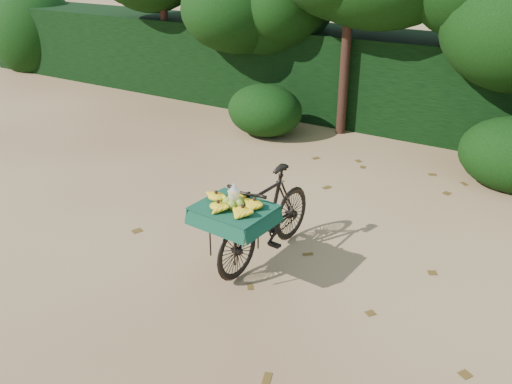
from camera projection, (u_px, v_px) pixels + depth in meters
The scene contains 6 objects.
ground at pixel (295, 292), 5.89m from camera, with size 80.00×80.00×0.00m, color tan.
vendor_bicycle at pixel (265, 216), 6.29m from camera, with size 0.83×1.87×1.10m.
hedge_backdrop at pixel (453, 89), 10.35m from camera, with size 26.00×1.80×1.80m, color black.
tree_row at pixel (414, 32), 9.58m from camera, with size 14.50×2.00×4.00m, color black, non-canonical shape.
bush_clumps at pixel (449, 146), 8.76m from camera, with size 8.80×1.70×0.90m, color black, non-canonical shape.
leaf_litter at pixel (321, 264), 6.39m from camera, with size 7.00×7.30×0.01m, color #523A15, non-canonical shape.
Camera 1 is at (2.23, -4.36, 3.47)m, focal length 38.00 mm.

